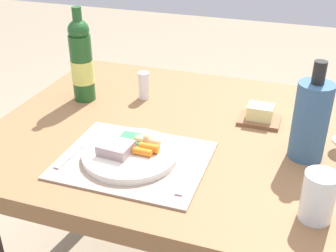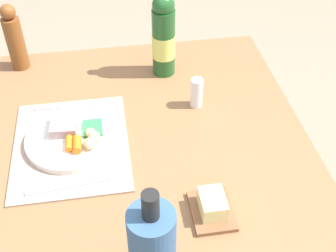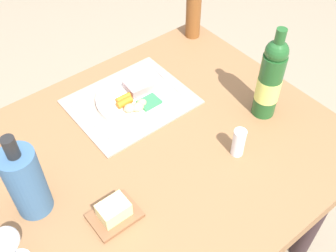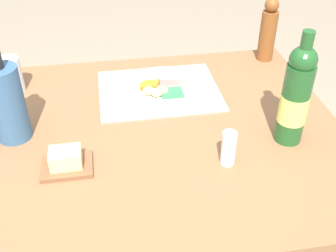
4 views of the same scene
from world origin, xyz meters
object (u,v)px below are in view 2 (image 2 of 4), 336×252
Objects in this scene: dinner_plate at (73,137)px; wine_bottle at (164,36)px; knife at (68,185)px; cooler_bottle at (152,248)px; fork at (68,106)px; butter_dish at (212,207)px; salt_shaker at (197,93)px; pepper_mill at (15,39)px; dining_table at (150,177)px.

wine_bottle reaches higher than dinner_plate.
cooler_bottle is at bearing 27.51° from knife.
wine_bottle is (-0.15, 0.32, 0.13)m from fork.
cooler_bottle is at bearing -47.47° from butter_dish.
salt_shaker is at bearing 173.56° from butter_dish.
fork is 0.38m from wine_bottle.
cooler_bottle reaches higher than fork.
knife is at bearing 3.78° from fork.
knife is at bearing -147.37° from cooler_bottle.
pepper_mill reaches higher than fork.
pepper_mill is (-0.26, -0.16, 0.10)m from fork.
pepper_mill is at bearing -158.13° from cooler_bottle.
wine_bottle reaches higher than pepper_mill.
wine_bottle is at bearing 140.81° from knife.
salt_shaker is at bearing 61.32° from pepper_mill.
dining_table is at bearing -150.46° from butter_dish.
pepper_mill is (-0.31, -0.56, 0.06)m from salt_shaker.
dining_table is 5.61× the size of fork.
salt_shaker is at bearing 106.33° from dinner_plate.
cooler_bottle is (0.45, 0.17, 0.09)m from dinner_plate.
dinner_plate is 2.02× the size of butter_dish.
wine_bottle reaches higher than butter_dish.
dinner_plate is 0.45m from butter_dish.
dining_table is at bearing 174.28° from cooler_bottle.
wine_bottle is 0.62m from butter_dish.
cooler_bottle is at bearing 21.87° from pepper_mill.
salt_shaker is (0.05, 0.39, 0.04)m from fork.
dining_table is at bearing 68.51° from dinner_plate.
knife is at bearing -4.80° from dinner_plate.
knife is 0.48m from salt_shaker.
pepper_mill reaches higher than knife.
dining_table is 4.92× the size of pepper_mill.
wine_bottle is 0.77m from cooler_bottle.
butter_dish is at bearing 2.39° from wine_bottle.
wine_bottle reaches higher than salt_shaker.
dinner_plate is 0.49m from cooler_bottle.
salt_shaker reaches higher than knife.
knife is 0.35m from cooler_bottle.
wine_bottle is at bearing 169.73° from cooler_bottle.
dining_table is 0.66m from pepper_mill.
fork is at bearing -137.01° from dining_table.
salt_shaker is 0.41× the size of pepper_mill.
salt_shaker is at bearing 20.24° from wine_bottle.
cooler_bottle is (0.76, -0.14, -0.03)m from wine_bottle.
cooler_bottle is (0.37, -0.04, 0.21)m from dining_table.
dining_table is at bearing 106.23° from knife.
wine_bottle is 0.50m from pepper_mill.
cooler_bottle reaches higher than dinner_plate.
pepper_mill is at bearing -156.63° from dinner_plate.
butter_dish is (0.41, -0.05, -0.03)m from salt_shaker.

